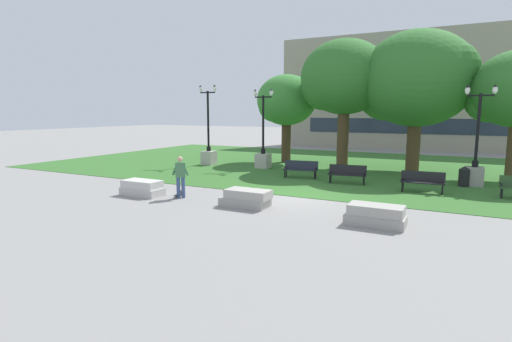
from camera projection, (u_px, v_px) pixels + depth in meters
The scene contains 18 objects.
ground_plane at pixel (297, 197), 16.45m from camera, with size 140.00×140.00×0.00m, color gray.
grass_lawn at pixel (355, 167), 25.24m from camera, with size 40.00×20.00×0.02m, color #336628.
concrete_block_center at pixel (142, 188), 16.82m from camera, with size 1.80×0.90×0.64m.
concrete_block_left at pixel (246, 198), 14.81m from camera, with size 1.87×0.90×0.64m.
concrete_block_right at pixel (376, 216), 12.35m from camera, with size 1.80×0.90×0.64m.
person_skateboarder at pixel (180, 175), 16.18m from camera, with size 0.71×0.44×1.71m.
skateboard at pixel (179, 194), 16.69m from camera, with size 0.59×1.02×0.14m.
park_bench_near_left at pixel (423, 180), 17.31m from camera, with size 1.82×0.61×0.90m.
park_bench_near_right at pixel (347, 173), 19.45m from camera, with size 1.85×0.76×0.90m.
park_bench_far_right at pixel (301, 168), 21.13m from camera, with size 1.85×0.76×0.90m.
lamp_post_left at pixel (475, 166), 18.76m from camera, with size 1.32×0.80×4.71m.
lamp_post_right at pixel (209, 149), 26.36m from camera, with size 1.32×0.80×5.21m.
lamp_post_center at pixel (263, 152), 24.80m from camera, with size 1.32×0.80×4.87m.
tree_far_right at pixel (286, 101), 27.33m from camera, with size 4.26×4.06×6.00m.
tree_far_left at pixel (344, 79), 24.23m from camera, with size 5.57×5.31×7.82m.
tree_near_right at pixel (416, 80), 22.74m from camera, with size 6.72×6.40×8.06m.
trash_bin at pixel (464, 176), 18.69m from camera, with size 0.49×0.49×0.96m.
building_facade_distant at pixel (406, 91), 36.72m from camera, with size 24.20×1.03×10.78m.
Camera 1 is at (5.89, -15.10, 3.48)m, focal length 28.00 mm.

